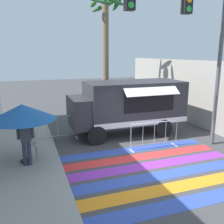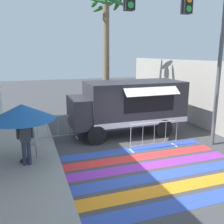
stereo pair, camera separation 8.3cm
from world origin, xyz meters
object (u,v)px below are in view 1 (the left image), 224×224
Objects in this scene: patio_umbrella at (22,112)px; palm_tree at (105,38)px; traffic_signal_pole at (187,27)px; barricade_side at (58,129)px; barricade_front at (154,135)px; folding_chair at (29,142)px; food_truck at (126,104)px; vendor_person at (26,136)px.

patio_umbrella is 0.31× the size of palm_tree.
traffic_signal_pole reaches higher than barricade_side.
patio_umbrella is 5.08m from barricade_front.
folding_chair is 0.41× the size of barricade_front.
folding_chair is 4.77m from barricade_front.
folding_chair is at bearing 172.01° from traffic_signal_pole.
palm_tree is at bearing 60.82° from folding_chair.
patio_umbrella is (-5.84, 0.35, -2.77)m from traffic_signal_pole.
palm_tree reaches higher than patio_umbrella.
food_truck is 0.82× the size of traffic_signal_pole.
food_truck is 4.77m from folding_chair.
vendor_person is (-4.48, -2.46, -0.27)m from food_truck.
barricade_front is (0.37, -2.11, -0.91)m from food_truck.
patio_umbrella is 1.29m from folding_chair.
barricade_front is at bearing 156.63° from traffic_signal_pole.
palm_tree reaches higher than folding_chair.
food_truck is 5.04m from patio_umbrella.
traffic_signal_pole is 0.93× the size of palm_tree.
traffic_signal_pole is 6.75m from vendor_person.
barricade_side is at bearing 147.37° from barricade_front.
traffic_signal_pole is 3.65× the size of vendor_person.
patio_umbrella is at bearing -179.36° from barricade_front.
barricade_front is at bearing 7.24° from folding_chair.
folding_chair is (-5.69, 0.80, -3.97)m from traffic_signal_pole.
vendor_person is at bearing -117.01° from barricade_side.
vendor_person is 0.25× the size of palm_tree.
patio_umbrella is at bearing 115.05° from vendor_person.
vendor_person is 4.90m from barricade_front.
vendor_person is at bearing -85.74° from folding_chair.
barricade_side is 6.18m from palm_tree.
barricade_front and barricade_side have the same top height.
palm_tree is at bearing 45.13° from barricade_side.
traffic_signal_pole is 6.63m from barricade_side.
traffic_signal_pole is 3.09× the size of barricade_front.
palm_tree reaches higher than food_truck.
vendor_person is (-0.10, -0.74, 0.49)m from folding_chair.
vendor_person is 0.84× the size of barricade_front.
food_truck is 2.99× the size of barricade_side.
folding_chair is at bearing 97.98° from vendor_person.
barricade_front is (4.75, -0.39, -0.15)m from folding_chair.
vendor_person reaches higher than barricade_side.
patio_umbrella is 1.21× the size of vendor_person.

